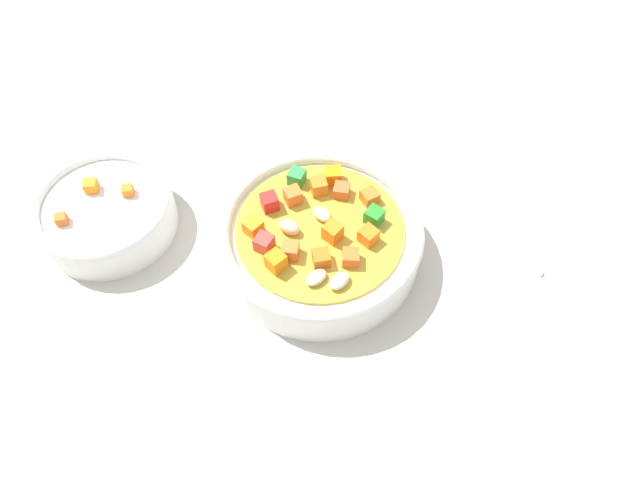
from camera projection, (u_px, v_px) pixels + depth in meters
ground_plane at (320, 258)px, 61.67cm from camera, size 140.00×140.00×2.00cm
soup_bowl_main at (320, 238)px, 58.51cm from camera, size 20.86×20.86×6.37cm
spoon at (457, 219)px, 62.97cm from camera, size 18.52×2.34×0.77cm
side_bowl_small at (105, 212)px, 60.95cm from camera, size 14.62×14.62×5.13cm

